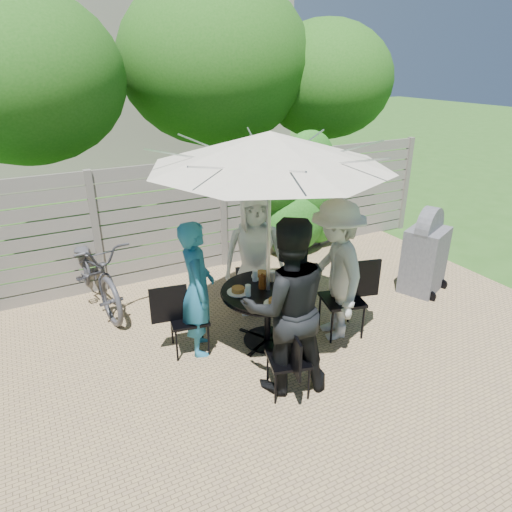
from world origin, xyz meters
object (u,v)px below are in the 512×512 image
umbrella (270,149)px  bbq_grill (425,254)px  person_back (254,253)px  person_right (335,271)px  glass_back (255,276)px  chair_left (188,331)px  chair_front (288,373)px  glass_front (282,294)px  coffee_cup (272,276)px  plate_left (238,291)px  plate_back (262,275)px  plate_right (297,285)px  patio_table (268,306)px  chair_back (253,286)px  glass_right (287,279)px  plate_front (275,302)px  syrup_jug (262,282)px  bicycle (94,271)px  person_left (197,289)px  chair_right (342,313)px  plate_extra (289,298)px  glass_left (248,290)px

umbrella → bbq_grill: size_ratio=2.49×
person_back → person_right: bearing=-45.0°
glass_back → bbq_grill: bbq_grill is taller
person_back → chair_left: bearing=-139.2°
chair_left → chair_front: size_ratio=1.06×
person_back → glass_front: size_ratio=12.11×
glass_front → coffee_cup: bearing=74.2°
plate_left → glass_front: (0.37, -0.38, 0.05)m
plate_back → plate_right: size_ratio=1.00×
patio_table → glass_front: glass_front is taller
chair_back → glass_right: size_ratio=6.89×
chair_back → plate_front: 1.40m
bbq_grill → plate_back: bearing=151.5°
plate_front → syrup_jug: (0.06, 0.41, 0.06)m
umbrella → syrup_jug: size_ratio=20.50×
patio_table → bbq_grill: (2.72, 0.12, 0.09)m
patio_table → chair_left: bearing=163.7°
bicycle → person_left: bearing=-71.4°
person_back → syrup_jug: (-0.28, -0.73, -0.04)m
chair_front → coffee_cup: size_ratio=6.99×
plate_front → plate_right: (0.45, 0.24, 0.00)m
umbrella → plate_front: (-0.10, -0.35, -1.62)m
umbrella → coffee_cup: bearing=49.2°
chair_right → person_right: bearing=-1.9°
plate_back → umbrella: bearing=-106.4°
plate_extra → glass_back: bearing=100.6°
chair_back → plate_right: size_ratio=3.71×
chair_back → chair_left: chair_back is taller
coffee_cup → glass_right: bearing=-52.2°
plate_front → glass_front: size_ratio=1.86×
bicycle → plate_front: bearing=-64.2°
plate_extra → plate_left: bearing=134.5°
plate_extra → chair_right: bearing=4.5°
plate_front → glass_back: size_ratio=1.86×
plate_back → plate_right: 0.51m
person_right → bicycle: (-2.48, 2.19, -0.37)m
chair_back → chair_right: bearing=51.1°
plate_back → glass_left: bearing=-135.6°
chair_back → plate_back: bearing=5.9°
plate_front → patio_table: bearing=73.6°
person_left → plate_left: size_ratio=6.31×
person_right → plate_back: 0.92m
person_right → plate_left: bearing=-90.0°
person_left → plate_right: (1.14, -0.34, -0.07)m
person_left → plate_back: 0.91m
plate_front → plate_right: size_ratio=1.00×
chair_back → glass_front: 1.33m
plate_right → umbrella: bearing=163.6°
chair_front → plate_extra: 0.85m
glass_left → coffee_cup: (0.44, 0.21, -0.01)m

